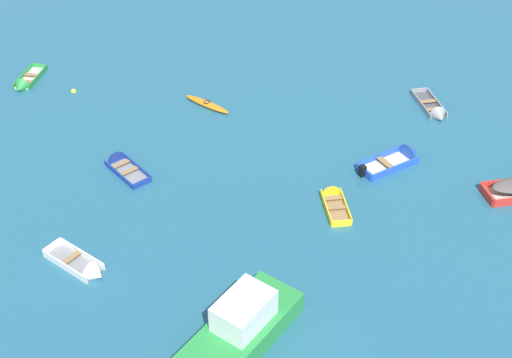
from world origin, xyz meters
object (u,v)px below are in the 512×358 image
at_px(rowboat_yellow_back_row_center, 333,198).
at_px(rowboat_blue_far_back, 400,158).
at_px(motor_launch_green_near_camera, 225,345).
at_px(rowboat_green_cluster_inner, 24,84).
at_px(kayak_orange_far_left, 207,104).
at_px(mooring_buoy_midfield, 74,92).
at_px(rowboat_deep_blue_near_left, 119,163).
at_px(rowboat_white_outer_left, 86,268).
at_px(rowboat_grey_back_row_right, 435,112).

height_order(rowboat_yellow_back_row_center, rowboat_blue_far_back, rowboat_blue_far_back).
distance_m(motor_launch_green_near_camera, rowboat_blue_far_back, 15.05).
height_order(rowboat_blue_far_back, rowboat_green_cluster_inner, rowboat_blue_far_back).
bearing_deg(rowboat_green_cluster_inner, kayak_orange_far_left, -2.37).
bearing_deg(kayak_orange_far_left, rowboat_yellow_back_row_center, -43.33).
relative_size(motor_launch_green_near_camera, rowboat_green_cluster_inner, 2.24).
bearing_deg(motor_launch_green_near_camera, mooring_buoy_midfield, 126.30).
bearing_deg(rowboat_deep_blue_near_left, mooring_buoy_midfield, 127.33).
height_order(rowboat_green_cluster_inner, mooring_buoy_midfield, rowboat_green_cluster_inner).
relative_size(rowboat_yellow_back_row_center, rowboat_green_cluster_inner, 0.91).
relative_size(motor_launch_green_near_camera, rowboat_yellow_back_row_center, 2.46).
distance_m(rowboat_yellow_back_row_center, rowboat_blue_far_back, 4.94).
relative_size(rowboat_blue_far_back, rowboat_green_cluster_inner, 1.08).
xyz_separation_m(rowboat_blue_far_back, mooring_buoy_midfield, (-19.24, 3.90, -0.18)).
relative_size(rowboat_deep_blue_near_left, rowboat_white_outer_left, 0.93).
relative_size(rowboat_yellow_back_row_center, rowboat_blue_far_back, 0.84).
bearing_deg(motor_launch_green_near_camera, rowboat_white_outer_left, 153.15).
distance_m(rowboat_white_outer_left, mooring_buoy_midfield, 15.42).
bearing_deg(rowboat_yellow_back_row_center, kayak_orange_far_left, 136.67).
relative_size(rowboat_deep_blue_near_left, mooring_buoy_midfield, 9.02).
bearing_deg(mooring_buoy_midfield, motor_launch_green_near_camera, -53.70).
height_order(motor_launch_green_near_camera, rowboat_yellow_back_row_center, motor_launch_green_near_camera).
bearing_deg(rowboat_grey_back_row_right, mooring_buoy_midfield, -177.25).
xyz_separation_m(motor_launch_green_near_camera, kayak_orange_far_left, (-4.63, 17.21, -0.54)).
xyz_separation_m(rowboat_yellow_back_row_center, rowboat_white_outer_left, (-9.88, -6.46, 0.01)).
relative_size(kayak_orange_far_left, rowboat_white_outer_left, 0.95).
xyz_separation_m(rowboat_grey_back_row_right, kayak_orange_far_left, (-12.95, -1.33, 0.01)).
relative_size(motor_launch_green_near_camera, rowboat_blue_far_back, 2.07).
bearing_deg(kayak_orange_far_left, rowboat_white_outer_left, -98.49).
distance_m(kayak_orange_far_left, mooring_buoy_midfield, 8.25).
distance_m(rowboat_deep_blue_near_left, mooring_buoy_midfield, 8.35).
relative_size(kayak_orange_far_left, rowboat_blue_far_back, 0.90).
bearing_deg(mooring_buoy_midfield, rowboat_white_outer_left, -66.40).
bearing_deg(rowboat_white_outer_left, rowboat_green_cluster_inner, 123.16).
bearing_deg(rowboat_blue_far_back, rowboat_green_cluster_inner, 169.72).
bearing_deg(rowboat_green_cluster_inner, rowboat_blue_far_back, -10.28).
bearing_deg(rowboat_green_cluster_inner, rowboat_grey_back_row_right, 2.01).
relative_size(rowboat_yellow_back_row_center, mooring_buoy_midfield, 8.63).
bearing_deg(rowboat_yellow_back_row_center, rowboat_grey_back_row_right, 59.42).
height_order(kayak_orange_far_left, rowboat_green_cluster_inner, rowboat_green_cluster_inner).
distance_m(motor_launch_green_near_camera, rowboat_yellow_back_row_center, 10.36).
distance_m(motor_launch_green_near_camera, kayak_orange_far_left, 17.83).
xyz_separation_m(kayak_orange_far_left, rowboat_white_outer_left, (-2.06, -13.82, 0.01)).
bearing_deg(kayak_orange_far_left, rowboat_grey_back_row_right, 5.84).
bearing_deg(rowboat_deep_blue_near_left, rowboat_blue_far_back, 10.94).
relative_size(rowboat_yellow_back_row_center, kayak_orange_far_left, 0.94).
relative_size(motor_launch_green_near_camera, mooring_buoy_midfield, 21.20).
bearing_deg(kayak_orange_far_left, rowboat_blue_far_back, -18.08).
relative_size(rowboat_grey_back_row_right, rowboat_green_cluster_inner, 1.10).
bearing_deg(rowboat_blue_far_back, rowboat_white_outer_left, -141.93).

